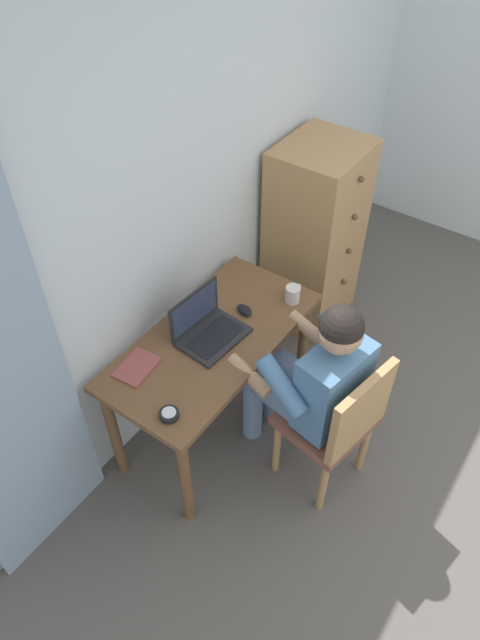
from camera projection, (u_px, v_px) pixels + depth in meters
wall_back at (214, 181)px, 2.96m from camera, size 4.80×0.05×2.50m
desk at (213, 352)px, 2.94m from camera, size 1.21×0.59×0.74m
dresser at (314, 237)px, 3.64m from camera, size 0.55×0.51×1.27m
chair at (337, 421)px, 2.77m from camera, size 0.49×0.47×0.90m
person_seated at (312, 377)px, 2.74m from camera, size 0.60×0.63×1.22m
laptop at (207, 327)px, 2.84m from camera, size 0.36×0.27×0.24m
computer_mouse at (245, 310)px, 2.98m from camera, size 0.09×0.11×0.03m
desk_clock at (169, 414)px, 2.50m from camera, size 0.09×0.09×0.03m
notebook_pad at (137, 367)px, 2.71m from camera, size 0.22×0.17×0.01m
coffee_mug at (293, 294)px, 3.02m from camera, size 0.12×0.08×0.09m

